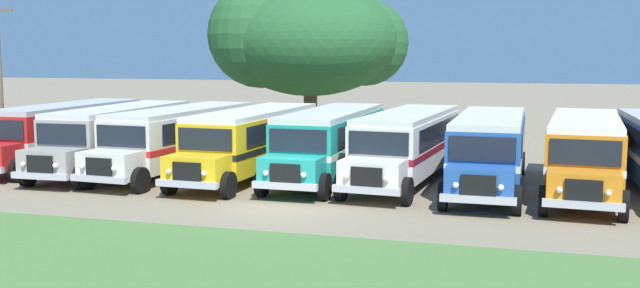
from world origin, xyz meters
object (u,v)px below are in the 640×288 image
object	(u,v)px
parked_bus_slot_3	(252,139)
parked_bus_slot_4	(330,140)
parked_bus_slot_0	(65,131)
parked_bus_slot_2	(180,136)
utility_pole	(0,75)
parked_bus_slot_5	(408,143)
parked_bus_slot_7	(584,150)
parked_bus_slot_6	(489,147)
parked_bus_slot_1	(119,134)
broad_shade_tree	(308,39)

from	to	relation	value
parked_bus_slot_3	parked_bus_slot_4	world-z (taller)	same
parked_bus_slot_0	parked_bus_slot_2	size ratio (longest dim) A/B	0.99
parked_bus_slot_0	utility_pole	size ratio (longest dim) A/B	1.38
parked_bus_slot_5	parked_bus_slot_7	distance (m)	6.85
parked_bus_slot_2	parked_bus_slot_6	size ratio (longest dim) A/B	1.01
parked_bus_slot_2	parked_bus_slot_7	distance (m)	16.85
parked_bus_slot_1	parked_bus_slot_7	bearing A→B (deg)	89.11
parked_bus_slot_4	utility_pole	xyz separation A→B (m)	(-16.66, 0.11, 2.61)
parked_bus_slot_3	parked_bus_slot_5	bearing A→B (deg)	98.16
parked_bus_slot_1	broad_shade_tree	size ratio (longest dim) A/B	0.93
parked_bus_slot_0	parked_bus_slot_7	world-z (taller)	same
parked_bus_slot_4	parked_bus_slot_0	bearing A→B (deg)	-89.73
parked_bus_slot_0	parked_bus_slot_6	world-z (taller)	same
parked_bus_slot_7	parked_bus_slot_5	bearing A→B (deg)	-90.34
parked_bus_slot_3	parked_bus_slot_7	distance (m)	13.40
parked_bus_slot_1	parked_bus_slot_3	distance (m)	6.48
parked_bus_slot_2	parked_bus_slot_6	world-z (taller)	same
parked_bus_slot_5	broad_shade_tree	distance (m)	15.56
parked_bus_slot_0	parked_bus_slot_2	bearing A→B (deg)	83.74
parked_bus_slot_1	parked_bus_slot_5	xyz separation A→B (m)	(13.06, 0.66, 0.00)
parked_bus_slot_2	broad_shade_tree	world-z (taller)	broad_shade_tree
parked_bus_slot_4	parked_bus_slot_6	world-z (taller)	same
parked_bus_slot_6	broad_shade_tree	world-z (taller)	broad_shade_tree
parked_bus_slot_6	parked_bus_slot_2	bearing A→B (deg)	-89.43
parked_bus_slot_7	utility_pole	bearing A→B (deg)	-87.36
parked_bus_slot_3	parked_bus_slot_0	bearing A→B (deg)	-91.86
parked_bus_slot_6	utility_pole	world-z (taller)	utility_pole
parked_bus_slot_4	parked_bus_slot_5	xyz separation A→B (m)	(3.29, 0.03, 0.00)
parked_bus_slot_3	broad_shade_tree	bearing A→B (deg)	-170.88
parked_bus_slot_2	parked_bus_slot_6	distance (m)	13.33
parked_bus_slot_0	broad_shade_tree	world-z (taller)	broad_shade_tree
parked_bus_slot_3	parked_bus_slot_4	size ratio (longest dim) A/B	1.00
broad_shade_tree	parked_bus_slot_5	bearing A→B (deg)	-56.93
broad_shade_tree	utility_pole	world-z (taller)	broad_shade_tree
parked_bus_slot_0	utility_pole	bearing A→B (deg)	-90.41
parked_bus_slot_1	utility_pole	bearing A→B (deg)	-97.48
parked_bus_slot_2	parked_bus_slot_6	bearing A→B (deg)	94.33
parked_bus_slot_3	parked_bus_slot_2	bearing A→B (deg)	-88.51
parked_bus_slot_0	parked_bus_slot_6	bearing A→B (deg)	88.03
parked_bus_slot_6	utility_pole	xyz separation A→B (m)	(-23.26, 0.62, 2.61)
parked_bus_slot_0	parked_bus_slot_5	size ratio (longest dim) A/B	0.99
parked_bus_slot_0	parked_bus_slot_3	size ratio (longest dim) A/B	1.00
parked_bus_slot_0	parked_bus_slot_1	bearing A→B (deg)	77.52
parked_bus_slot_5	utility_pole	bearing A→B (deg)	-85.68
parked_bus_slot_7	utility_pole	world-z (taller)	utility_pole
parked_bus_slot_3	parked_bus_slot_7	bearing A→B (deg)	93.07
parked_bus_slot_4	parked_bus_slot_6	bearing A→B (deg)	86.29
parked_bus_slot_2	parked_bus_slot_4	xyz separation A→B (m)	(6.73, 0.58, 0.00)
broad_shade_tree	parked_bus_slot_0	bearing A→B (deg)	-123.72
parked_bus_slot_4	parked_bus_slot_6	xyz separation A→B (m)	(6.60, -0.51, 0.00)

